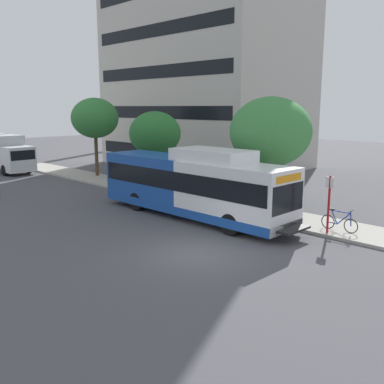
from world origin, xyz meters
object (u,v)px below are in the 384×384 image
(street_tree_near_stop, at_px, (270,132))
(street_tree_mid_block, at_px, (155,134))
(street_tree_far_block, at_px, (95,118))
(box_truck_background, at_px, (5,152))
(bicycle_parked, at_px, (339,222))
(bus_stop_sign_pole, at_px, (329,200))
(transit_bus, at_px, (193,185))

(street_tree_near_stop, height_order, street_tree_mid_block, street_tree_near_stop)
(street_tree_far_block, xyz_separation_m, box_truck_background, (-4.01, 8.41, -3.05))
(street_tree_near_stop, distance_m, street_tree_far_block, 16.74)
(bicycle_parked, bearing_deg, street_tree_far_block, 86.66)
(street_tree_far_block, bearing_deg, bicycle_parked, -93.34)
(street_tree_far_block, bearing_deg, street_tree_near_stop, -89.14)
(bicycle_parked, xyz_separation_m, street_tree_mid_block, (1.35, 14.38, 3.30))
(street_tree_near_stop, distance_m, box_truck_background, 25.63)
(bus_stop_sign_pole, xyz_separation_m, bicycle_parked, (0.66, -0.23, -1.09))
(street_tree_far_block, relative_size, box_truck_background, 0.89)
(street_tree_near_stop, xyz_separation_m, box_truck_background, (-4.26, 25.14, -2.61))
(street_tree_far_block, distance_m, box_truck_background, 9.80)
(bicycle_parked, distance_m, box_truck_background, 30.24)
(transit_bus, relative_size, bus_stop_sign_pole, 4.71)
(street_tree_mid_block, bearing_deg, bus_stop_sign_pole, -98.08)
(bus_stop_sign_pole, height_order, street_tree_mid_block, street_tree_mid_block)
(transit_bus, distance_m, street_tree_mid_block, 8.71)
(street_tree_mid_block, distance_m, box_truck_background, 16.38)
(street_tree_near_stop, distance_m, street_tree_mid_block, 9.44)
(street_tree_near_stop, relative_size, street_tree_far_block, 0.97)
(bus_stop_sign_pole, height_order, street_tree_far_block, street_tree_far_block)
(bus_stop_sign_pole, bearing_deg, street_tree_near_stop, 65.29)
(transit_bus, height_order, bus_stop_sign_pole, transit_bus)
(bus_stop_sign_pole, relative_size, street_tree_mid_block, 0.49)
(bus_stop_sign_pole, relative_size, bicycle_parked, 1.48)
(bicycle_parked, xyz_separation_m, street_tree_near_stop, (1.51, 4.95, 3.79))
(bus_stop_sign_pole, bearing_deg, transit_bus, 105.57)
(bicycle_parked, bearing_deg, street_tree_near_stop, 73.00)
(bicycle_parked, relative_size, street_tree_near_stop, 0.29)
(transit_bus, bearing_deg, bus_stop_sign_pole, -74.43)
(box_truck_background, bearing_deg, street_tree_mid_block, -75.41)
(street_tree_far_block, bearing_deg, bus_stop_sign_pole, -95.12)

